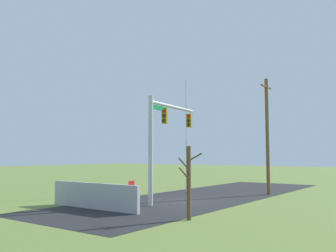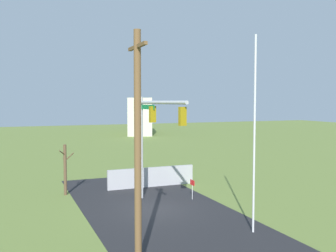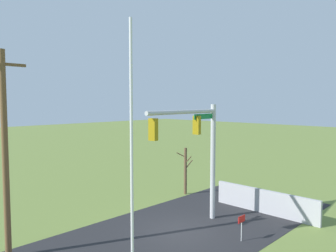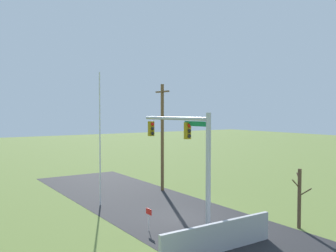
% 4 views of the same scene
% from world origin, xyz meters
% --- Properties ---
extents(ground_plane, '(160.00, 160.00, 0.00)m').
position_xyz_m(ground_plane, '(0.00, 0.00, 0.00)').
color(ground_plane, olive).
extents(road_surface, '(28.00, 8.00, 0.01)m').
position_xyz_m(road_surface, '(-4.00, 0.00, 0.01)').
color(road_surface, '#232326').
rests_on(road_surface, ground_plane).
extents(sidewalk_corner, '(6.00, 6.00, 0.01)m').
position_xyz_m(sidewalk_corner, '(3.76, -0.02, 0.00)').
color(sidewalk_corner, '#B7B5AD').
rests_on(sidewalk_corner, ground_plane).
extents(retaining_fence, '(0.20, 6.42, 1.39)m').
position_xyz_m(retaining_fence, '(5.56, -1.73, 0.70)').
color(retaining_fence, '#A8A8AD').
rests_on(retaining_fence, ground_plane).
extents(signal_mast, '(5.67, 0.90, 6.40)m').
position_xyz_m(signal_mast, '(1.32, -0.18, 4.40)').
color(signal_mast, '#B2B5BA').
rests_on(signal_mast, ground_plane).
extents(flagpole, '(0.10, 0.10, 9.13)m').
position_xyz_m(flagpole, '(-5.38, -2.84, 4.57)').
color(flagpole, silver).
rests_on(flagpole, ground_plane).
extents(utility_pole, '(1.90, 0.26, 8.66)m').
position_xyz_m(utility_pole, '(-7.04, 3.31, 4.50)').
color(utility_pole, brown).
rests_on(utility_pole, ground_plane).
extents(bare_tree, '(1.27, 1.02, 3.31)m').
position_xyz_m(bare_tree, '(5.40, 4.29, 1.71)').
color(bare_tree, brown).
rests_on(bare_tree, ground_plane).
extents(open_sign, '(0.56, 0.04, 1.22)m').
position_xyz_m(open_sign, '(1.19, -2.87, 0.91)').
color(open_sign, silver).
rests_on(open_sign, ground_plane).
extents(distant_building, '(11.33, 7.15, 6.73)m').
position_xyz_m(distant_building, '(48.60, -14.79, 3.36)').
color(distant_building, beige).
rests_on(distant_building, ground_plane).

